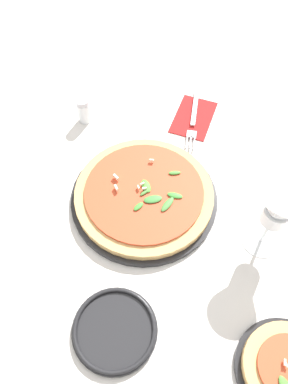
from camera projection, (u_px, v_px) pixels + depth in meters
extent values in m
plane|color=silver|center=(157.00, 192.00, 0.84)|extent=(6.00, 6.00, 0.00)
cylinder|color=black|center=(144.00, 198.00, 0.82)|extent=(0.32, 0.32, 0.01)
cylinder|color=tan|center=(144.00, 194.00, 0.81)|extent=(0.30, 0.30, 0.02)
cylinder|color=#C64728|center=(144.00, 191.00, 0.80)|extent=(0.26, 0.26, 0.01)
ellipsoid|color=#3B7E36|center=(153.00, 199.00, 0.78)|extent=(0.03, 0.04, 0.01)
ellipsoid|color=#458B30|center=(146.00, 186.00, 0.80)|extent=(0.04, 0.03, 0.01)
ellipsoid|color=#458934|center=(175.00, 173.00, 0.82)|extent=(0.01, 0.03, 0.01)
ellipsoid|color=#437D37|center=(167.00, 204.00, 0.78)|extent=(0.04, 0.04, 0.01)
ellipsoid|color=#3F8B33|center=(139.00, 206.00, 0.77)|extent=(0.03, 0.03, 0.01)
ellipsoid|color=#3C8C34|center=(175.00, 195.00, 0.79)|extent=(0.02, 0.04, 0.01)
ellipsoid|color=#497A35|center=(145.00, 192.00, 0.79)|extent=(0.02, 0.02, 0.01)
cube|color=#EFE5C6|center=(142.00, 184.00, 0.80)|extent=(0.01, 0.01, 0.01)
cube|color=#EFE5C6|center=(144.00, 188.00, 0.79)|extent=(0.01, 0.01, 0.01)
cube|color=#EFE5C6|center=(116.00, 177.00, 0.81)|extent=(0.01, 0.01, 0.01)
cube|color=#EFE5C6|center=(116.00, 188.00, 0.79)|extent=(0.01, 0.01, 0.01)
cube|color=#EFE5C6|center=(138.00, 187.00, 0.79)|extent=(0.01, 0.01, 0.01)
cube|color=#EFE5C6|center=(152.00, 160.00, 0.83)|extent=(0.00, 0.01, 0.01)
cylinder|color=black|center=(285.00, 370.00, 0.63)|extent=(0.17, 0.17, 0.01)
cylinder|color=tan|center=(288.00, 369.00, 0.62)|extent=(0.15, 0.15, 0.02)
cube|color=#EFE5C6|center=(286.00, 365.00, 0.60)|extent=(0.01, 0.00, 0.00)
cube|color=#EFE5C6|center=(285.00, 362.00, 0.60)|extent=(0.01, 0.01, 0.01)
cylinder|color=white|center=(261.00, 240.00, 0.77)|extent=(0.08, 0.08, 0.00)
cylinder|color=white|center=(266.00, 231.00, 0.74)|extent=(0.01, 0.01, 0.08)
cone|color=white|center=(280.00, 208.00, 0.66)|extent=(0.09, 0.09, 0.09)
cylinder|color=white|center=(275.00, 216.00, 0.68)|extent=(0.05, 0.05, 0.03)
cube|color=#B21E1E|center=(194.00, 117.00, 0.96)|extent=(0.16, 0.13, 0.01)
cube|color=silver|center=(195.00, 107.00, 0.97)|extent=(0.13, 0.03, 0.00)
cube|color=silver|center=(192.00, 134.00, 0.92)|extent=(0.02, 0.03, 0.00)
cube|color=silver|center=(187.00, 142.00, 0.91)|extent=(0.04, 0.01, 0.00)
cube|color=silver|center=(190.00, 143.00, 0.91)|extent=(0.04, 0.01, 0.00)
cube|color=silver|center=(194.00, 143.00, 0.91)|extent=(0.04, 0.01, 0.00)
cylinder|color=black|center=(115.00, 330.00, 0.67)|extent=(0.15, 0.15, 0.01)
torus|color=black|center=(115.00, 329.00, 0.66)|extent=(0.15, 0.15, 0.01)
cylinder|color=silver|center=(84.00, 112.00, 0.94)|extent=(0.03, 0.03, 0.06)
cylinder|color=#B7B7BF|center=(82.00, 102.00, 0.91)|extent=(0.03, 0.03, 0.01)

